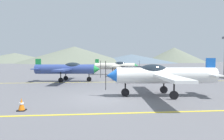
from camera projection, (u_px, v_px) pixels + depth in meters
The scene contains 12 objects.
ground_plane at pixel (103, 98), 11.69m from camera, with size 400.00×400.00×0.00m, color slate.
apron_line_near at pixel (106, 114), 8.24m from camera, with size 80.00×0.16×0.01m, color yellow.
apron_line_far at pixel (100, 82), 19.93m from camera, with size 80.00×0.16×0.01m, color yellow.
airplane_near at pixel (162, 75), 12.14m from camera, with size 7.24×8.33×2.49m.
airplane_mid at pixel (67, 69), 20.51m from camera, with size 7.25×8.34×2.49m.
airplane_far at pixel (116, 66), 29.99m from camera, with size 7.29×8.28×2.49m.
car_sedan at pixel (134, 73), 22.25m from camera, with size 4.64×3.62×1.62m.
traffic_cone_front at pixel (22, 105), 8.74m from camera, with size 0.36×0.36×0.59m.
hill_left at pixel (15, 58), 150.89m from camera, with size 71.83×71.83×7.99m, color slate.
hill_centerleft at pixel (74, 55), 141.57m from camera, with size 82.99×82.99×12.47m, color slate.
hill_centerright at pixel (131, 59), 147.17m from camera, with size 69.74×69.74×6.76m, color slate.
hill_right at pixel (174, 55), 167.64m from camera, with size 55.17×55.17×13.45m, color slate.
Camera 1 is at (-0.49, -11.58, 2.37)m, focal length 30.07 mm.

